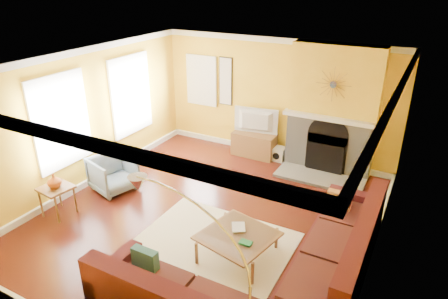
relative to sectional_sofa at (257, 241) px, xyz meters
The scene contains 27 objects.
floor 1.59m from the sectional_sofa, 147.34° to the left, with size 5.50×6.00×0.02m, color #581E12.
ceiling 2.72m from the sectional_sofa, 147.34° to the left, with size 5.50×6.00×0.02m, color white.
wall_back 4.14m from the sectional_sofa, 108.49° to the left, with size 5.50×0.02×2.70m, color yellow.
wall_front 2.69m from the sectional_sofa, 120.35° to the right, with size 5.50×0.02×2.70m, color yellow.
wall_left 4.22m from the sectional_sofa, 168.51° to the left, with size 0.02×6.00×2.70m, color yellow.
wall_right 1.92m from the sectional_sofa, 29.06° to the left, with size 0.02×6.00×2.70m, color yellow.
baseboard 1.57m from the sectional_sofa, 147.34° to the left, with size 5.50×6.00×0.12m, color white, non-canonical shape.
crown_molding 2.67m from the sectional_sofa, 147.34° to the left, with size 5.50×6.00×0.12m, color white, non-canonical shape.
window_left_near 4.65m from the sectional_sofa, 152.07° to the left, with size 0.06×1.22×1.72m, color white.
window_left_far 4.14m from the sectional_sofa, behind, with size 0.06×1.22×1.72m, color white.
window_back 5.06m from the sectional_sofa, 130.07° to the left, with size 0.82×0.06×1.22m, color white.
wall_art 4.70m from the sectional_sofa, 123.73° to the left, with size 0.34×0.04×1.14m, color white.
fireplace 3.73m from the sectional_sofa, 88.92° to the left, with size 1.80×0.40×2.70m, color gray, non-canonical shape.
mantel 3.48m from the sectional_sofa, 88.84° to the left, with size 1.92×0.22×0.08m, color white.
hearth 3.10m from the sectional_sofa, 88.72° to the left, with size 1.80×0.70×0.06m, color gray.
sunburst 3.71m from the sectional_sofa, 88.84° to the left, with size 0.70×0.04×0.70m, color olive, non-canonical shape.
rug 0.93m from the sectional_sofa, 167.43° to the left, with size 2.40×1.80×0.02m, color beige.
sectional_sofa is the anchor object (origin of this frame).
coffee_table 0.43m from the sectional_sofa, 168.02° to the left, with size 1.00×1.00×0.40m, color white, non-canonical shape.
media_console 3.87m from the sectional_sofa, 114.88° to the left, with size 1.00×0.45×0.55m, color brown.
tv 3.89m from the sectional_sofa, 114.88° to the left, with size 1.02×0.13×0.59m, color black.
subwoofer 3.72m from the sectional_sofa, 106.15° to the left, with size 0.30×0.30×0.30m, color white.
armchair 3.47m from the sectional_sofa, 167.80° to the left, with size 0.76×0.78×0.71m, color gray.
side_table 3.67m from the sectional_sofa, behind, with size 0.50×0.50×0.55m, color brown, non-canonical shape.
vase 3.67m from the sectional_sofa, behind, with size 0.24×0.24×0.25m, color #C5591F.
book 0.52m from the sectional_sofa, 160.64° to the left, with size 0.20×0.27×0.03m, color white.
arc_lamp 1.79m from the sectional_sofa, 87.43° to the right, with size 1.35×0.36×2.12m, color silver, non-canonical shape.
Camera 1 is at (3.08, -5.16, 3.98)m, focal length 32.00 mm.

